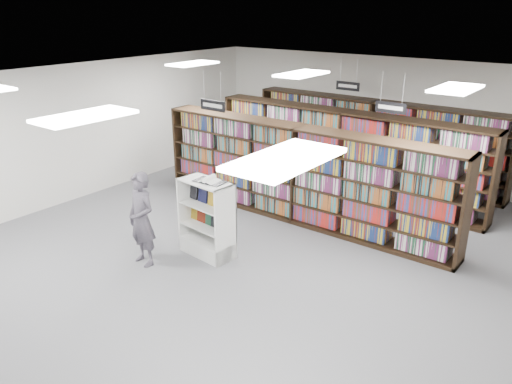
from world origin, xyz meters
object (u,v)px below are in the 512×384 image
Objects in this scene: endcap_display at (209,230)px; shopper at (142,219)px; open_book at (209,180)px; bookshelf_row_near at (299,174)px.

shopper reaches higher than endcap_display.
open_book is at bearing -6.18° from endcap_display.
bookshelf_row_near reaches higher than open_book.
bookshelf_row_near reaches higher than endcap_display.
bookshelf_row_near is 4.02× the size of shopper.
bookshelf_row_near is at bearing 83.97° from endcap_display.
endcap_display is 0.85× the size of shopper.
endcap_display is 2.50× the size of open_book.
bookshelf_row_near is 4.75× the size of endcap_display.
open_book reaches higher than endcap_display.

